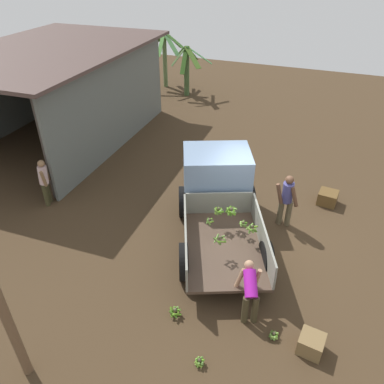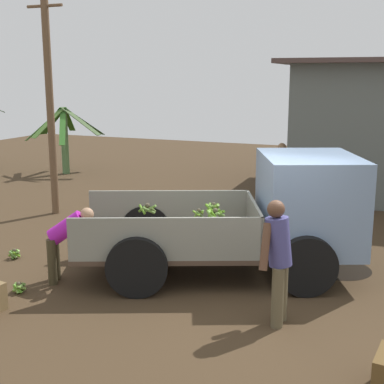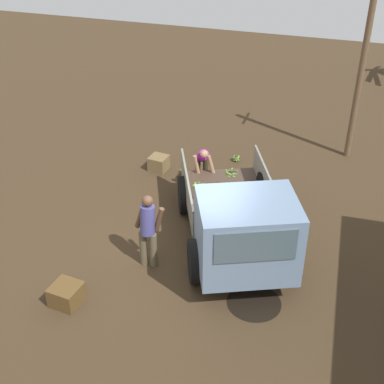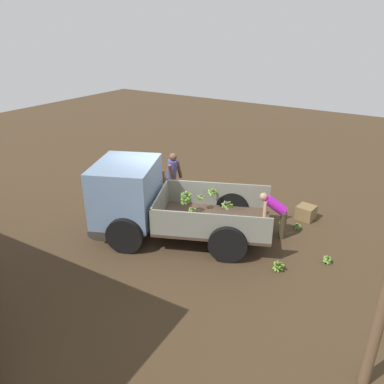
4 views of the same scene
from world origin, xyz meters
name	(u,v)px [view 2 (image 2 of 4)]	position (x,y,z in m)	size (l,w,h in m)	color
ground	(258,296)	(0.00, 0.00, 0.00)	(36.00, 36.00, 0.00)	#402F1E
mud_patch_0	(339,269)	(0.99, 1.67, 0.00)	(1.10, 1.10, 0.01)	black
cargo_truck	(281,211)	(0.04, 1.15, 1.08)	(5.00, 3.62, 2.02)	#4A382B
utility_pole	(50,101)	(-5.96, 3.02, 2.71)	(0.94, 0.18, 5.30)	brown
banana_palm_1	(65,136)	(-8.97, 7.67, 1.30)	(2.65, 2.52, 2.26)	#537A47
person_foreground_visitor	(278,256)	(0.46, -0.78, 0.95)	(0.38, 0.70, 1.72)	brown
person_worker_loading	(66,238)	(-3.03, -0.61, 0.74)	(0.77, 0.69, 1.25)	#3B331F
person_bystander_near_shed	(281,169)	(-1.18, 6.39, 0.87)	(0.56, 0.43, 1.57)	#3B371F
banana_bunch_on_ground_0	(19,287)	(-3.47, -1.29, 0.09)	(0.21, 0.21, 0.18)	#48402E
banana_bunch_on_ground_1	(15,253)	(-4.61, -0.05, 0.10)	(0.21, 0.21, 0.19)	#453E2D
banana_bunch_on_ground_2	(84,243)	(-3.71, 0.87, 0.13)	(0.28, 0.30, 0.24)	brown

